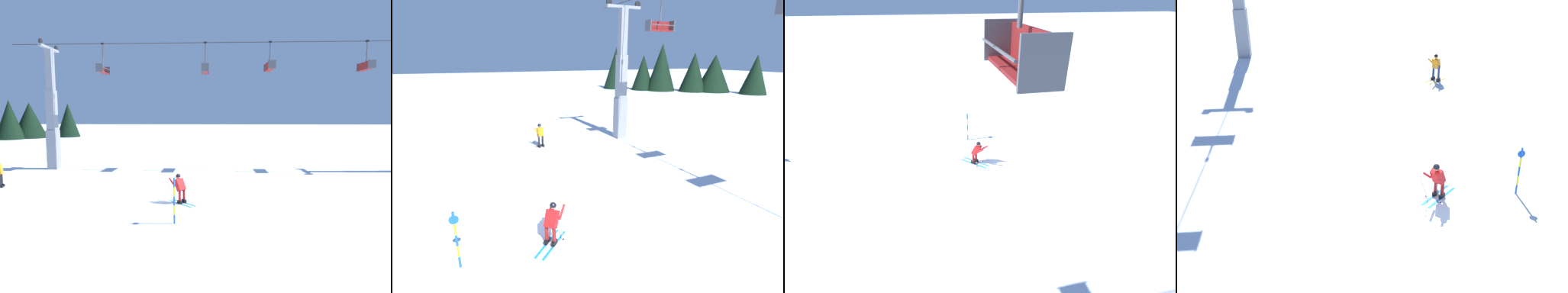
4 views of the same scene
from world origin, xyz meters
The scene contains 4 objects.
ground_plane centered at (0.00, 0.00, 0.00)m, with size 260.00×260.00×0.00m, color white.
skier_carving_main centered at (1.01, -0.52, 0.85)m, with size 1.54×1.52×1.61m.
trail_marker_pole centered at (1.07, -3.54, 1.03)m, with size 0.07×0.28×1.91m.
skier_distant_uphill centered at (13.64, -3.04, 0.94)m, with size 1.36×1.54×1.65m.
Camera 4 is at (-14.19, 3.18, 10.05)m, focal length 45.97 mm.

